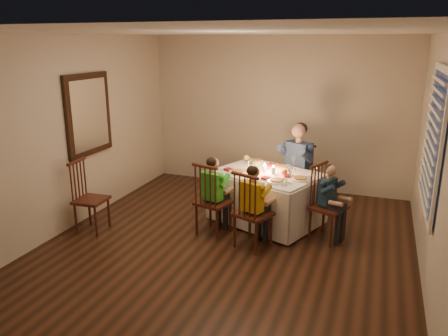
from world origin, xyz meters
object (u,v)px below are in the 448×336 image
(chair_end, at_px, (326,239))
(child_teal, at_px, (326,239))
(child_green, at_px, (214,233))
(child_yellow, at_px, (252,246))
(chair_near_left, at_px, (214,233))
(adult, at_px, (295,207))
(dining_table, at_px, (267,187))
(chair_adult, at_px, (295,207))
(chair_near_right, at_px, (252,246))
(chair_extra, at_px, (94,230))
(serving_bowl, at_px, (256,162))

(chair_end, relative_size, child_teal, 0.99)
(chair_end, xyz_separation_m, child_green, (-1.46, -0.33, 0.00))
(child_green, bearing_deg, child_yellow, 175.74)
(chair_near_left, bearing_deg, adult, -108.30)
(dining_table, bearing_deg, chair_end, 2.34)
(chair_adult, height_order, child_green, child_green)
(chair_end, bearing_deg, child_green, 126.53)
(chair_near_right, distance_m, chair_extra, 2.22)
(adult, bearing_deg, dining_table, -87.39)
(chair_adult, height_order, child_yellow, child_yellow)
(chair_adult, bearing_deg, child_green, -97.42)
(chair_adult, relative_size, adult, 0.75)
(chair_near_left, relative_size, serving_bowl, 4.72)
(chair_near_left, height_order, chair_near_right, same)
(dining_table, distance_m, child_teal, 1.08)
(chair_adult, distance_m, adult, 0.00)
(chair_adult, bearing_deg, chair_near_right, -73.77)
(child_teal, bearing_deg, chair_end, 0.00)
(dining_table, height_order, serving_bowl, serving_bowl)
(adult, bearing_deg, child_yellow, -73.77)
(child_yellow, distance_m, serving_bowl, 1.46)
(chair_near_left, distance_m, chair_near_right, 0.64)
(serving_bowl, bearing_deg, chair_extra, -142.34)
(child_yellow, height_order, serving_bowl, serving_bowl)
(chair_end, height_order, adult, adult)
(dining_table, height_order, child_yellow, dining_table)
(chair_extra, xyz_separation_m, adult, (2.44, 1.79, 0.00))
(chair_end, xyz_separation_m, chair_extra, (-3.05, -0.79, 0.00))
(chair_near_left, bearing_deg, dining_table, -117.17)
(chair_near_left, relative_size, adult, 0.75)
(chair_adult, bearing_deg, chair_end, -33.30)
(chair_end, distance_m, chair_extra, 3.15)
(adult, height_order, child_teal, adult)
(chair_end, distance_m, child_yellow, 1.01)
(dining_table, height_order, chair_extra, dining_table)
(chair_near_left, bearing_deg, child_yellow, 175.74)
(chair_end, bearing_deg, serving_bowl, 83.77)
(dining_table, height_order, chair_adult, dining_table)
(chair_end, xyz_separation_m, adult, (-0.61, 0.99, 0.00))
(adult, height_order, child_green, adult)
(chair_extra, xyz_separation_m, child_yellow, (2.20, 0.26, 0.00))
(child_teal, bearing_deg, adult, 55.11)
(child_green, bearing_deg, chair_end, -152.76)
(adult, relative_size, child_green, 1.25)
(chair_extra, relative_size, serving_bowl, 4.63)
(chair_near_right, xyz_separation_m, child_yellow, (0.00, 0.00, 0.00))
(dining_table, distance_m, chair_near_left, 1.00)
(dining_table, xyz_separation_m, chair_near_right, (0.05, -0.84, -0.52))
(dining_table, distance_m, chair_extra, 2.47)
(chair_near_left, distance_m, serving_bowl, 1.29)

